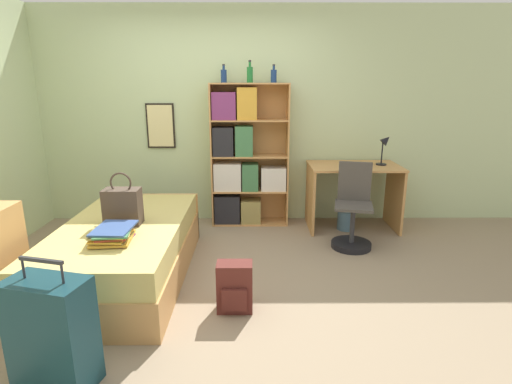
% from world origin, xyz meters
% --- Properties ---
extents(ground_plane, '(14.00, 14.00, 0.00)m').
position_xyz_m(ground_plane, '(0.00, 0.00, 0.00)').
color(ground_plane, gray).
extents(wall_back, '(10.00, 0.09, 2.60)m').
position_xyz_m(wall_back, '(-0.00, 1.68, 1.30)').
color(wall_back, beige).
rests_on(wall_back, ground_plane).
extents(bed, '(1.04, 1.96, 0.52)m').
position_xyz_m(bed, '(-0.67, 0.02, 0.26)').
color(bed, tan).
rests_on(bed, ground_plane).
extents(handbag, '(0.30, 0.18, 0.46)m').
position_xyz_m(handbag, '(-0.65, -0.02, 0.69)').
color(handbag, '#47382D').
rests_on(handbag, bed).
extents(book_stack_on_bed, '(0.34, 0.39, 0.11)m').
position_xyz_m(book_stack_on_bed, '(-0.61, -0.41, 0.58)').
color(book_stack_on_bed, '#7A336B').
rests_on(book_stack_on_bed, bed).
extents(suitcase, '(0.50, 0.35, 0.79)m').
position_xyz_m(suitcase, '(-0.66, -1.33, 0.33)').
color(suitcase, '#143842').
rests_on(suitcase, ground_plane).
extents(bookcase, '(0.93, 0.30, 1.71)m').
position_xyz_m(bookcase, '(0.34, 1.48, 0.80)').
color(bookcase, tan).
rests_on(bookcase, ground_plane).
extents(bottle_green, '(0.07, 0.07, 0.21)m').
position_xyz_m(bottle_green, '(0.13, 1.51, 1.79)').
color(bottle_green, navy).
rests_on(bottle_green, bookcase).
extents(bottle_brown, '(0.07, 0.07, 0.25)m').
position_xyz_m(bottle_brown, '(0.44, 1.44, 1.81)').
color(bottle_brown, '#1E6B2D').
rests_on(bottle_brown, bookcase).
extents(bottle_clear, '(0.07, 0.07, 0.20)m').
position_xyz_m(bottle_clear, '(0.71, 1.46, 1.79)').
color(bottle_clear, navy).
rests_on(bottle_clear, bookcase).
extents(desk, '(1.06, 0.66, 0.78)m').
position_xyz_m(desk, '(1.67, 1.30, 0.53)').
color(desk, tan).
rests_on(desk, ground_plane).
extents(desk_lamp, '(0.17, 0.12, 0.37)m').
position_xyz_m(desk_lamp, '(2.01, 1.31, 1.02)').
color(desk_lamp, black).
rests_on(desk_lamp, desk).
extents(desk_chair, '(0.46, 0.46, 0.90)m').
position_xyz_m(desk_chair, '(1.54, 0.72, 0.30)').
color(desk_chair, black).
rests_on(desk_chair, ground_plane).
extents(backpack, '(0.27, 0.20, 0.39)m').
position_xyz_m(backpack, '(0.33, -0.54, 0.19)').
color(backpack, '#56231E').
rests_on(backpack, ground_plane).
extents(waste_bin, '(0.21, 0.21, 0.23)m').
position_xyz_m(waste_bin, '(1.59, 1.24, 0.12)').
color(waste_bin, slate).
rests_on(waste_bin, ground_plane).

